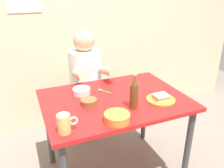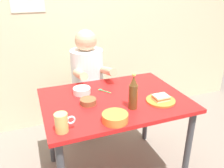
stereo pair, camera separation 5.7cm
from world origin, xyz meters
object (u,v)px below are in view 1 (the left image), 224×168
at_px(dining_table, 114,109).
at_px(beer_bottle, 134,93).
at_px(person_seated, 86,71).
at_px(sandwich, 161,97).
at_px(stool, 87,107).
at_px(beer_mug, 64,124).
at_px(plate_orange, 161,100).
at_px(rice_bowl_white, 82,91).

xyz_separation_m(dining_table, beer_bottle, (0.07, -0.19, 0.21)).
relative_size(person_seated, sandwich, 6.54).
distance_m(stool, beer_mug, 1.11).
relative_size(person_seated, plate_orange, 3.27).
bearing_deg(stool, sandwich, -66.27).
xyz_separation_m(dining_table, beer_mug, (-0.45, -0.30, 0.15)).
bearing_deg(rice_bowl_white, sandwich, -33.52).
bearing_deg(dining_table, beer_bottle, -71.30).
bearing_deg(rice_bowl_white, person_seated, 69.23).
height_order(sandwich, rice_bowl_white, same).
distance_m(dining_table, stool, 0.70).
bearing_deg(rice_bowl_white, beer_bottle, -52.54).
relative_size(stool, sandwich, 4.09).
height_order(plate_orange, rice_bowl_white, rice_bowl_white).
bearing_deg(dining_table, plate_orange, -29.49).
bearing_deg(stool, beer_mug, -113.66).
height_order(dining_table, plate_orange, plate_orange).
bearing_deg(sandwich, stool, 113.73).
distance_m(stool, sandwich, 0.98).
xyz_separation_m(plate_orange, beer_mug, (-0.76, -0.13, 0.05)).
bearing_deg(sandwich, beer_mug, -170.65).
xyz_separation_m(dining_table, stool, (-0.05, 0.63, -0.30)).
bearing_deg(stool, rice_bowl_white, -110.30).
xyz_separation_m(person_seated, sandwich, (0.35, -0.79, 0.01)).
height_order(stool, beer_mug, beer_mug).
xyz_separation_m(plate_orange, sandwich, (0.00, 0.00, 0.02)).
height_order(person_seated, plate_orange, person_seated).
bearing_deg(dining_table, stool, 94.11).
distance_m(person_seated, sandwich, 0.87).
relative_size(dining_table, beer_mug, 8.73).
height_order(stool, sandwich, sandwich).
bearing_deg(plate_orange, person_seated, 114.02).
height_order(stool, plate_orange, plate_orange).
height_order(stool, beer_bottle, beer_bottle).
xyz_separation_m(dining_table, plate_orange, (0.31, -0.17, 0.10)).
height_order(dining_table, beer_mug, beer_mug).
relative_size(beer_mug, rice_bowl_white, 0.90).
xyz_separation_m(person_seated, beer_mug, (-0.41, -0.92, 0.03)).
height_order(person_seated, beer_bottle, person_seated).
bearing_deg(person_seated, beer_bottle, -82.23).
xyz_separation_m(dining_table, person_seated, (-0.05, 0.62, 0.12)).
bearing_deg(sandwich, beer_bottle, -175.44).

